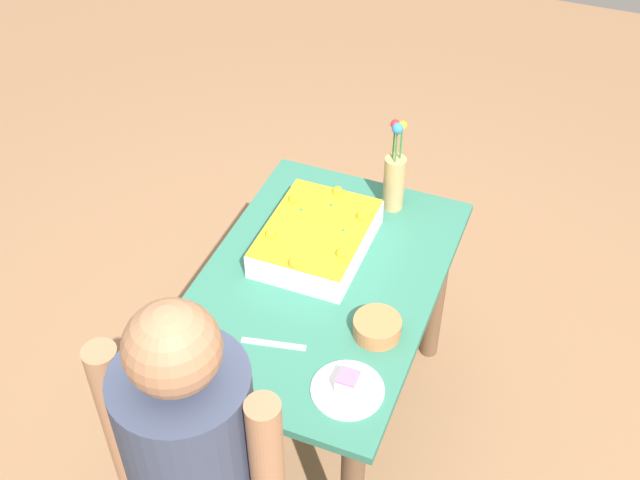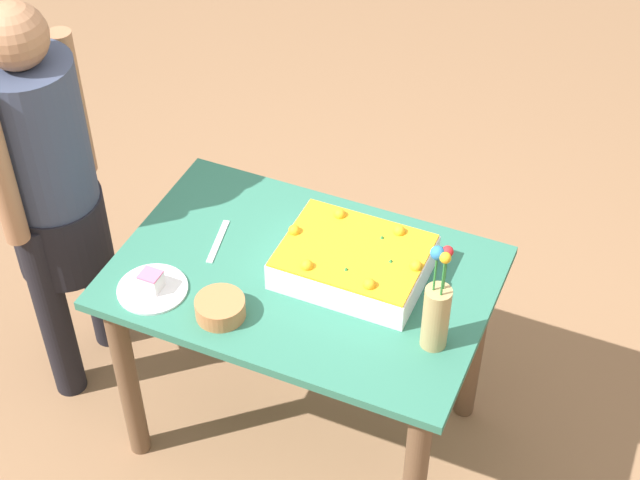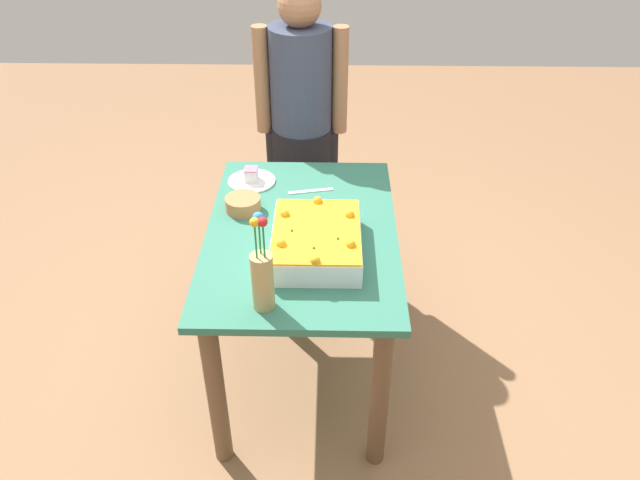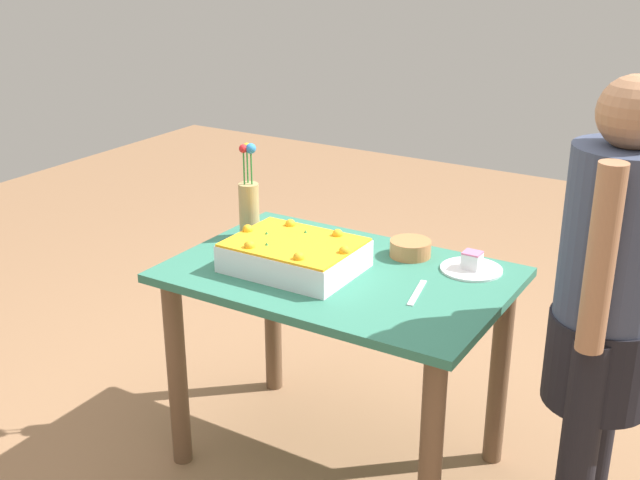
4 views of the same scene
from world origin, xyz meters
name	(u,v)px [view 4 (image 4 of 4)]	position (x,y,z in m)	size (l,w,h in m)	color
ground_plane	(337,459)	(0.00, 0.00, 0.00)	(8.00, 8.00, 0.00)	#946B4A
dining_table	(339,311)	(0.00, 0.00, 0.61)	(1.13, 0.75, 0.76)	#32735D
sheet_cake	(294,255)	(-0.14, -0.06, 0.81)	(0.43, 0.33, 0.12)	white
serving_plate_with_slice	(472,266)	(0.38, 0.24, 0.78)	(0.21, 0.21, 0.07)	white
cake_knife	(417,293)	(0.30, -0.03, 0.76)	(0.20, 0.02, 0.00)	silver
flower_vase	(249,205)	(-0.45, 0.11, 0.89)	(0.08, 0.08, 0.36)	tan
fruit_bowl	(410,248)	(0.15, 0.25, 0.79)	(0.15, 0.15, 0.06)	#C17645
person_standing	(608,299)	(0.86, 0.04, 0.85)	(0.31, 0.45, 1.49)	black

